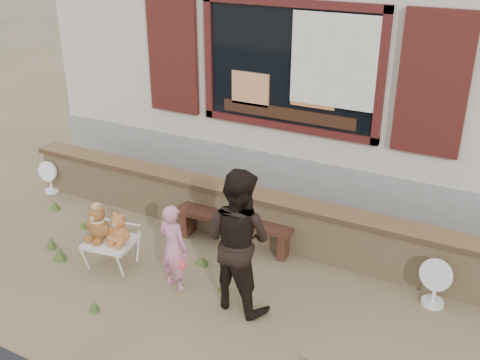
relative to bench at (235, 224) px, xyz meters
The scene contains 12 objects.
ground 0.83m from the bench, 78.23° to the right, with size 80.00×80.00×0.00m, color brown.
shopfront 4.11m from the bench, 87.57° to the left, with size 8.04×5.13×4.00m.
brick_wall 0.29m from the bench, 56.88° to the left, with size 7.10×0.36×0.67m.
bench is the anchor object (origin of this frame).
folding_chair 1.54m from the bench, 133.81° to the right, with size 0.62×0.56×0.34m.
teddy_bear_left 1.67m from the bench, 136.77° to the right, with size 0.33×0.29×0.46m, color brown, non-canonical shape.
teddy_bear_right 1.45m from the bench, 130.38° to the right, with size 0.29×0.25×0.40m, color brown, non-canonical shape.
child 1.15m from the bench, 97.81° to the right, with size 0.37×0.25×1.03m, color pink.
adult 1.32m from the bench, 59.86° to the right, with size 0.77×0.60×1.58m, color black.
fan_left 3.21m from the bench, behind, with size 0.32×0.21×0.50m.
fan_right 2.48m from the bench, ahead, with size 0.37×0.24×0.57m.
grass_tufts 1.25m from the bench, 110.94° to the right, with size 6.00×1.66×0.15m.
Camera 1 is at (2.81, -4.67, 3.74)m, focal length 42.00 mm.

